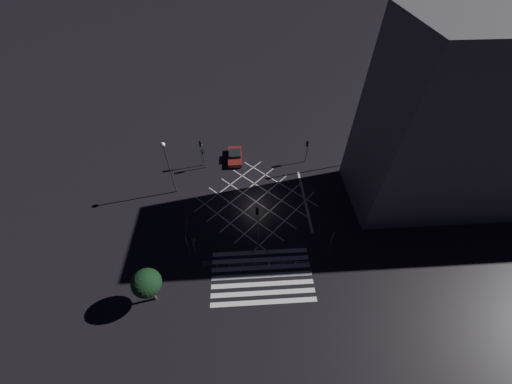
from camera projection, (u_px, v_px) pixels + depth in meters
The scene contains 14 objects.
ground_plane at pixel (256, 202), 35.56m from camera, with size 200.00×200.00×0.00m, color black.
road_markings at pixel (262, 245), 31.26m from camera, with size 15.25×20.53×0.01m.
traffic_light_sw_main at pixel (194, 242), 28.09m from camera, with size 0.39×0.36×4.06m.
traffic_light_se_cross at pixel (332, 236), 28.85m from camera, with size 0.36×0.39×3.71m.
traffic_light_ne_main at pixel (307, 147), 38.83m from camera, with size 0.39×0.36×3.69m.
traffic_light_nw_cross at pixel (203, 155), 38.11m from camera, with size 0.36×0.39×3.27m.
traffic_light_sw_cross at pixel (188, 228), 29.50m from camera, with size 0.36×3.09×3.65m.
traffic_light_median_south at pixel (258, 222), 29.90m from camera, with size 0.36×2.87×3.82m.
traffic_light_nw_main at pixel (201, 148), 38.02m from camera, with size 0.39×0.36×4.29m.
street_lamp_east at pixel (167, 158), 32.60m from camera, with size 0.53×0.53×7.80m.
street_lamp_west at pixel (369, 121), 35.58m from camera, with size 0.50×0.50×10.06m.
street_tree_near at pixel (147, 283), 24.77m from camera, with size 2.60×2.60×4.58m.
waiting_car at pixel (235, 156), 40.76m from camera, with size 1.90×4.28×1.14m.
pedestrian_railing at pixel (256, 264), 28.95m from camera, with size 10.70×0.68×1.05m.
Camera 1 is at (-1.39, -23.39, 26.78)m, focal length 20.00 mm.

